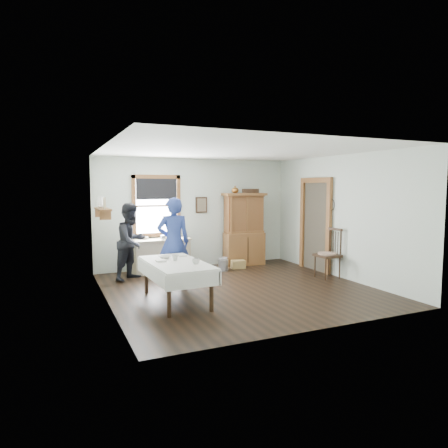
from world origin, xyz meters
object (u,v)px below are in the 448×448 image
at_px(pail, 223,265).
at_px(wicker_basket, 238,264).
at_px(woman_blue, 174,245).
at_px(spindle_chair, 327,253).
at_px(figure_dark, 132,244).
at_px(work_counter, 161,255).
at_px(china_hutch, 244,229).
at_px(dining_table, 176,282).

xyz_separation_m(pail, wicker_basket, (0.45, 0.10, -0.03)).
relative_size(wicker_basket, woman_blue, 0.20).
distance_m(spindle_chair, figure_dark, 4.28).
bearing_deg(figure_dark, wicker_basket, -35.22).
bearing_deg(work_counter, pail, -23.51).
distance_m(china_hutch, woman_blue, 2.72).
relative_size(spindle_chair, pail, 4.14).
height_order(spindle_chair, pail, spindle_chair).
height_order(pail, wicker_basket, pail).
distance_m(china_hutch, figure_dark, 3.02).
relative_size(china_hutch, woman_blue, 1.11).
bearing_deg(spindle_chair, work_counter, 143.13).
distance_m(work_counter, dining_table, 2.54).
relative_size(spindle_chair, figure_dark, 0.72).
relative_size(work_counter, wicker_basket, 4.07).
height_order(china_hutch, spindle_chair, china_hutch).
height_order(woman_blue, figure_dark, woman_blue).
relative_size(dining_table, spindle_chair, 1.59).
bearing_deg(woman_blue, wicker_basket, -141.96).
height_order(china_hutch, woman_blue, china_hutch).
bearing_deg(wicker_basket, work_counter, 168.75).
xyz_separation_m(dining_table, spindle_chair, (3.59, 0.42, 0.20)).
relative_size(dining_table, figure_dark, 1.15).
xyz_separation_m(work_counter, woman_blue, (-0.11, -1.42, 0.44)).
relative_size(wicker_basket, figure_dark, 0.22).
distance_m(work_counter, woman_blue, 1.49).
height_order(dining_table, woman_blue, woman_blue).
height_order(pail, figure_dark, figure_dark).
bearing_deg(wicker_basket, china_hutch, 47.47).
height_order(work_counter, wicker_basket, work_counter).
bearing_deg(pail, dining_table, -131.29).
bearing_deg(dining_table, spindle_chair, 6.64).
bearing_deg(woman_blue, dining_table, 85.22).
relative_size(work_counter, figure_dark, 0.89).
bearing_deg(wicker_basket, pail, -167.27).
bearing_deg(figure_dark, dining_table, -117.44).
xyz_separation_m(china_hutch, wicker_basket, (-0.36, -0.39, -0.82)).
bearing_deg(pail, wicker_basket, 12.73).
bearing_deg(spindle_chair, pail, 134.28).
distance_m(pail, woman_blue, 1.91).
xyz_separation_m(china_hutch, pail, (-0.81, -0.49, -0.79)).
xyz_separation_m(woman_blue, figure_dark, (-0.66, 0.92, -0.06)).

